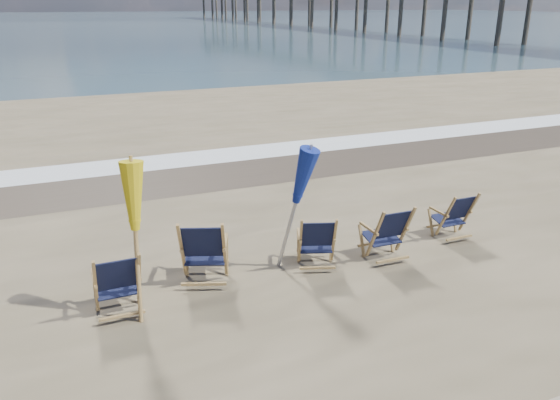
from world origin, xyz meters
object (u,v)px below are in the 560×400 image
(beach_chair_3, at_px, (405,232))
(umbrella_blue, at_px, (292,178))
(beach_chair_4, at_px, (469,214))
(beach_chair_2, at_px, (334,243))
(beach_chair_1, at_px, (225,253))
(umbrella_yellow, at_px, (132,206))
(beach_chair_0, at_px, (140,281))

(beach_chair_3, xyz_separation_m, umbrella_blue, (-1.77, 0.38, 0.98))
(beach_chair_3, distance_m, beach_chair_4, 1.53)
(beach_chair_2, relative_size, beach_chair_3, 0.94)
(beach_chair_2, xyz_separation_m, umbrella_blue, (-0.58, 0.26, 1.01))
(beach_chair_2, height_order, beach_chair_3, beach_chair_3)
(beach_chair_1, height_order, umbrella_blue, umbrella_blue)
(beach_chair_1, distance_m, umbrella_yellow, 1.65)
(beach_chair_1, relative_size, beach_chair_2, 1.18)
(umbrella_yellow, bearing_deg, beach_chair_3, 1.76)
(beach_chair_0, relative_size, beach_chair_4, 1.08)
(beach_chair_1, height_order, beach_chair_3, beach_chair_1)
(beach_chair_3, relative_size, beach_chair_4, 1.09)
(beach_chair_3, xyz_separation_m, beach_chair_4, (1.50, 0.29, -0.04))
(beach_chair_1, xyz_separation_m, umbrella_yellow, (-1.24, -0.39, 1.01))
(beach_chair_2, height_order, umbrella_blue, umbrella_blue)
(beach_chair_2, xyz_separation_m, umbrella_yellow, (-2.91, -0.24, 1.09))
(umbrella_blue, bearing_deg, umbrella_yellow, -167.82)
(umbrella_yellow, bearing_deg, beach_chair_1, 17.41)
(beach_chair_0, bearing_deg, umbrella_yellow, 83.69)
(beach_chair_0, height_order, umbrella_blue, umbrella_blue)
(beach_chair_3, distance_m, umbrella_yellow, 4.23)
(beach_chair_2, distance_m, umbrella_blue, 1.20)
(beach_chair_1, xyz_separation_m, umbrella_blue, (1.09, 0.11, 0.93))
(beach_chair_0, bearing_deg, beach_chair_4, -176.96)
(beach_chair_4, relative_size, umbrella_yellow, 0.43)
(beach_chair_1, xyz_separation_m, beach_chair_4, (4.36, 0.02, -0.09))
(beach_chair_1, bearing_deg, beach_chair_2, -164.18)
(beach_chair_1, bearing_deg, beach_chair_0, 33.90)
(beach_chair_0, xyz_separation_m, umbrella_blue, (2.32, 0.40, 0.99))
(beach_chair_1, bearing_deg, umbrella_yellow, 38.16)
(beach_chair_2, relative_size, beach_chair_4, 1.02)
(beach_chair_0, xyz_separation_m, umbrella_yellow, (-0.01, -0.10, 1.06))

